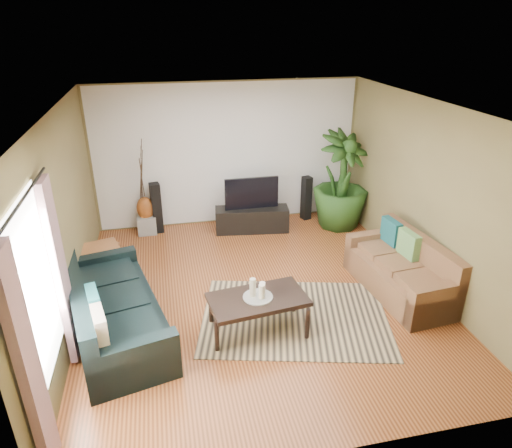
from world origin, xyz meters
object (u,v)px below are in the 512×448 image
object	(u,v)px
potted_plant	(341,181)
speaker_right	(306,198)
television	(252,193)
side_table	(102,265)
sofa_left	(115,304)
pedestal	(147,224)
vase	(145,208)
speaker_left	(156,208)
coffee_table	(258,314)
tv_stand	(252,219)
sofa_right	(400,267)

from	to	relation	value
potted_plant	speaker_right	bearing A→B (deg)	139.28
television	side_table	size ratio (longest dim) A/B	1.72
sofa_left	potted_plant	size ratio (longest dim) A/B	1.28
speaker_right	potted_plant	xyz separation A→B (m)	(0.52, -0.45, 0.48)
television	pedestal	bearing A→B (deg)	171.10
sofa_left	vase	distance (m)	2.98
speaker_left	coffee_table	bearing A→B (deg)	-80.51
side_table	television	bearing A→B (deg)	27.25
television	speaker_left	distance (m)	1.79
sofa_left	tv_stand	size ratio (longest dim) A/B	1.71
coffee_table	pedestal	distance (m)	3.60
sofa_left	coffee_table	world-z (taller)	sofa_left
speaker_right	pedestal	size ratio (longest dim) A/B	2.59
speaker_right	vase	xyz separation A→B (m)	(-3.12, 0.00, 0.06)
tv_stand	television	bearing A→B (deg)	97.18
television	potted_plant	bearing A→B (deg)	-4.79
sofa_right	speaker_right	distance (m)	2.90
coffee_table	tv_stand	xyz separation A→B (m)	(0.54, 2.99, -0.02)
pedestal	sofa_right	bearing A→B (deg)	-38.24
sofa_left	tv_stand	xyz separation A→B (m)	(2.31, 2.63, -0.20)
speaker_left	pedestal	xyz separation A→B (m)	(-0.20, 0.00, -0.31)
sofa_left	pedestal	distance (m)	2.99
coffee_table	television	size ratio (longest dim) A/B	1.22
speaker_left	side_table	world-z (taller)	speaker_left
television	sofa_left	bearing A→B (deg)	-131.14
sofa_right	pedestal	bearing A→B (deg)	-134.28
pedestal	side_table	distance (m)	1.77
coffee_table	vase	distance (m)	3.61
vase	sofa_right	bearing A→B (deg)	-38.24
speaker_right	pedestal	distance (m)	3.13
sofa_right	speaker_right	size ratio (longest dim) A/B	2.06
sofa_left	side_table	world-z (taller)	sofa_left
tv_stand	pedestal	size ratio (longest dim) A/B	4.02
television	potted_plant	world-z (taller)	potted_plant
speaker_left	vase	xyz separation A→B (m)	(-0.20, 0.00, 0.01)
tv_stand	speaker_right	bearing A→B (deg)	22.69
speaker_right	potted_plant	size ratio (longest dim) A/B	0.48
sofa_right	television	size ratio (longest dim) A/B	1.81
sofa_right	potted_plant	distance (m)	2.46
side_table	potted_plant	bearing A→B (deg)	15.58
coffee_table	potted_plant	size ratio (longest dim) A/B	0.67
coffee_table	vase	size ratio (longest dim) A/B	2.81
speaker_right	television	bearing A→B (deg)	-179.64
sofa_right	coffee_table	world-z (taller)	sofa_right
pedestal	vase	size ratio (longest dim) A/B	0.78
sofa_left	vase	bearing A→B (deg)	-20.58
coffee_table	side_table	distance (m)	2.65
sofa_left	potted_plant	world-z (taller)	potted_plant
speaker_left	pedestal	size ratio (longest dim) A/B	2.83
potted_plant	vase	bearing A→B (deg)	173.00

